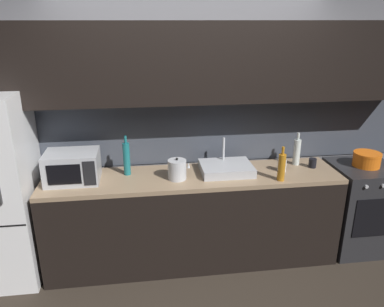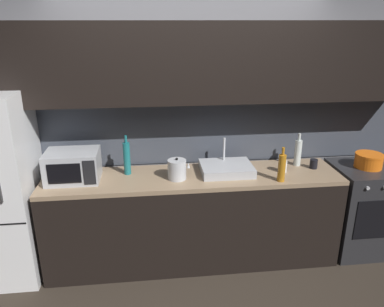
{
  "view_description": "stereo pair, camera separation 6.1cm",
  "coord_description": "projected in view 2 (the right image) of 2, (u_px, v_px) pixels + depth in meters",
  "views": [
    {
      "loc": [
        -0.44,
        -2.24,
        2.26
      ],
      "look_at": [
        -0.01,
        0.9,
        1.11
      ],
      "focal_mm": 34.87,
      "sensor_mm": 36.0,
      "label": 1
    },
    {
      "loc": [
        -0.38,
        -2.25,
        2.26
      ],
      "look_at": [
        -0.01,
        0.9,
        1.11
      ],
      "focal_mm": 34.87,
      "sensor_mm": 36.0,
      "label": 2
    }
  ],
  "objects": [
    {
      "name": "mug_dark",
      "position": [
        314.0,
        164.0,
        3.59
      ],
      "size": [
        0.07,
        0.07,
        0.09
      ],
      "primitive_type": "cylinder",
      "color": "black",
      "rests_on": "counter_run"
    },
    {
      "name": "cooking_pot",
      "position": [
        369.0,
        161.0,
        3.61
      ],
      "size": [
        0.26,
        0.26,
        0.14
      ],
      "color": "orange",
      "rests_on": "oven_range"
    },
    {
      "name": "counter_run",
      "position": [
        193.0,
        218.0,
        3.59
      ],
      "size": [
        2.74,
        0.6,
        0.9
      ],
      "color": "black",
      "rests_on": "ground"
    },
    {
      "name": "wine_bottle_teal",
      "position": [
        127.0,
        158.0,
        3.42
      ],
      "size": [
        0.06,
        0.06,
        0.37
      ],
      "color": "#19666B",
      "rests_on": "counter_run"
    },
    {
      "name": "back_wall",
      "position": [
        189.0,
        99.0,
        3.5
      ],
      "size": [
        4.48,
        0.44,
        2.5
      ],
      "color": "slate",
      "rests_on": "ground"
    },
    {
      "name": "wine_bottle_amber",
      "position": [
        282.0,
        167.0,
        3.28
      ],
      "size": [
        0.07,
        0.07,
        0.32
      ],
      "color": "#B27019",
      "rests_on": "counter_run"
    },
    {
      "name": "oven_range",
      "position": [
        360.0,
        208.0,
        3.78
      ],
      "size": [
        0.6,
        0.62,
        0.9
      ],
      "color": "#232326",
      "rests_on": "ground"
    },
    {
      "name": "microwave",
      "position": [
        73.0,
        166.0,
        3.3
      ],
      "size": [
        0.46,
        0.35,
        0.27
      ],
      "color": "#A8AAAF",
      "rests_on": "counter_run"
    },
    {
      "name": "sink_basin",
      "position": [
        226.0,
        168.0,
        3.49
      ],
      "size": [
        0.48,
        0.38,
        0.3
      ],
      "color": "#ADAFB5",
      "rests_on": "counter_run"
    },
    {
      "name": "kettle",
      "position": [
        177.0,
        169.0,
        3.34
      ],
      "size": [
        0.2,
        0.17,
        0.2
      ],
      "color": "#B7BABF",
      "rests_on": "counter_run"
    },
    {
      "name": "wine_bottle_clear",
      "position": [
        298.0,
        152.0,
        3.64
      ],
      "size": [
        0.07,
        0.07,
        0.33
      ],
      "color": "silver",
      "rests_on": "counter_run"
    },
    {
      "name": "mug_white",
      "position": [
        282.0,
        166.0,
        3.5
      ],
      "size": [
        0.08,
        0.08,
        0.11
      ],
      "primitive_type": "cylinder",
      "color": "silver",
      "rests_on": "counter_run"
    }
  ]
}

